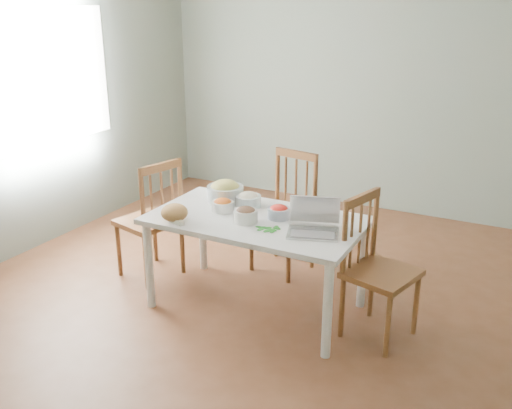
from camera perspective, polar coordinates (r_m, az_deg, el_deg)
The scene contains 19 objects.
floor at distance 4.18m, azimuth 2.57°, elevation -10.73°, with size 5.00×5.00×0.00m, color #582F19.
wall_back at distance 6.02m, azimuth 13.15°, elevation 11.87°, with size 5.00×0.00×2.70m, color gray.
wall_left at distance 5.23m, azimuth -23.23°, elevation 9.71°, with size 0.00×5.00×2.70m, color gray.
window_left at distance 5.39m, azimuth -20.85°, elevation 11.88°, with size 0.04×1.60×1.20m, color white.
dining_table at distance 4.08m, azimuth -0.00°, elevation -5.95°, with size 1.49×0.84×0.70m, color white, non-canonical shape.
chair_far at distance 4.60m, azimuth 2.71°, elevation -0.95°, with size 0.44×0.42×0.99m, color #5F3018, non-canonical shape.
chair_left at distance 4.59m, azimuth -10.83°, elevation -1.39°, with size 0.44×0.41×0.99m, color #5F3018, non-canonical shape.
chair_right at distance 3.76m, azimuth 12.65°, elevation -6.52°, with size 0.43×0.41×0.96m, color #5F3018, non-canonical shape.
bread_boule at distance 3.91m, azimuth -8.27°, elevation -0.81°, with size 0.19×0.19×0.12m, color #9E6C44.
butter_stick at distance 3.87m, azimuth -8.07°, elevation -1.72°, with size 0.12×0.03×0.03m, color white.
bowl_squash at distance 4.26m, azimuth -3.14°, elevation 1.38°, with size 0.28×0.28×0.16m, color tan, non-canonical shape.
bowl_carrot at distance 4.07m, azimuth -3.40°, elevation -0.03°, with size 0.16×0.16×0.09m, color #E35300, non-canonical shape.
bowl_onion at distance 4.16m, azimuth -0.81°, elevation 0.54°, with size 0.19×0.19×0.10m, color #FAECBA, non-canonical shape.
bowl_mushroom at distance 3.85m, azimuth -1.05°, elevation -1.03°, with size 0.16×0.16×0.11m, color #442718, non-canonical shape.
bowl_redpep at distance 3.93m, azimuth 2.33°, elevation -0.73°, with size 0.16×0.16×0.09m, color #B11E00, non-canonical shape.
bowl_broccoli at distance 3.98m, azimuth 5.33°, elevation -0.60°, with size 0.13×0.13×0.08m, color #195618, non-canonical shape.
flatbread at distance 4.08m, azimuth 5.63°, elevation -0.59°, with size 0.22×0.22×0.02m, color beige.
basil_bunch at distance 3.75m, azimuth 1.09°, elevation -2.32°, with size 0.18×0.18×0.02m, color #174711, non-canonical shape.
laptop at distance 3.64m, azimuth 5.84°, elevation -1.42°, with size 0.33×0.31×0.22m, color silver, non-canonical shape.
Camera 1 is at (1.50, -3.28, 2.11)m, focal length 39.46 mm.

